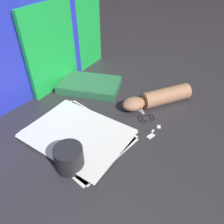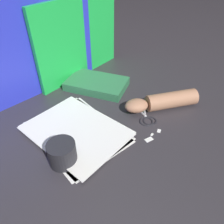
# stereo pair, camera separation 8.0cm
# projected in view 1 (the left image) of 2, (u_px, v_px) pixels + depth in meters

# --- Properties ---
(ground_plane) EXTENTS (6.00, 6.00, 0.00)m
(ground_plane) POSITION_uv_depth(u_px,v_px,m) (102.00, 127.00, 0.83)
(ground_plane) COLOR #2D2B30
(backdrop_panel_center) EXTENTS (0.50, 0.08, 0.37)m
(backdrop_panel_center) POSITION_uv_depth(u_px,v_px,m) (68.00, 41.00, 1.02)
(backdrop_panel_center) COLOR green
(backdrop_panel_center) RESTS_ON ground_plane
(paper_stack) EXTENTS (0.30, 0.38, 0.02)m
(paper_stack) POSITION_uv_depth(u_px,v_px,m) (77.00, 134.00, 0.79)
(paper_stack) COLOR white
(paper_stack) RESTS_ON ground_plane
(book_closed) EXTENTS (0.27, 0.32, 0.04)m
(book_closed) POSITION_uv_depth(u_px,v_px,m) (90.00, 85.00, 1.03)
(book_closed) COLOR #2D7247
(book_closed) RESTS_ON ground_plane
(scissors) EXTENTS (0.14, 0.17, 0.01)m
(scissors) POSITION_uv_depth(u_px,v_px,m) (144.00, 114.00, 0.89)
(scissors) COLOR silver
(scissors) RESTS_ON ground_plane
(hand_forearm) EXTENTS (0.30, 0.22, 0.07)m
(hand_forearm) POSITION_uv_depth(u_px,v_px,m) (158.00, 98.00, 0.92)
(hand_forearm) COLOR #A87556
(hand_forearm) RESTS_ON ground_plane
(paper_scrap_near) EXTENTS (0.03, 0.02, 0.00)m
(paper_scrap_near) POSITION_uv_depth(u_px,v_px,m) (151.00, 136.00, 0.79)
(paper_scrap_near) COLOR white
(paper_scrap_near) RESTS_ON ground_plane
(paper_scrap_mid) EXTENTS (0.02, 0.01, 0.00)m
(paper_scrap_mid) POSITION_uv_depth(u_px,v_px,m) (153.00, 131.00, 0.81)
(paper_scrap_mid) COLOR white
(paper_scrap_mid) RESTS_ON ground_plane
(paper_scrap_far) EXTENTS (0.02, 0.02, 0.00)m
(paper_scrap_far) POSITION_uv_depth(u_px,v_px,m) (159.00, 127.00, 0.83)
(paper_scrap_far) COLOR white
(paper_scrap_far) RESTS_ON ground_plane
(mug) EXTENTS (0.09, 0.09, 0.08)m
(mug) POSITION_uv_depth(u_px,v_px,m) (69.00, 158.00, 0.66)
(mug) COLOR #232328
(mug) RESTS_ON ground_plane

